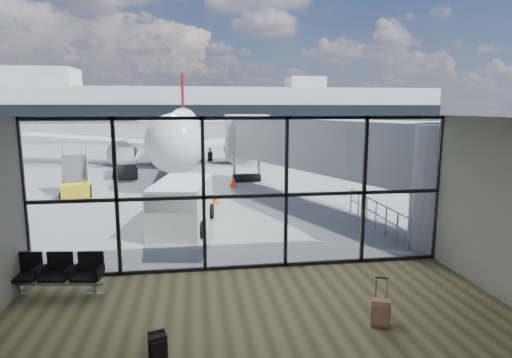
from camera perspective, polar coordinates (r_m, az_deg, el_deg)
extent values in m
plane|color=slate|center=(52.26, -6.72, 4.22)|extent=(220.00, 220.00, 0.00)
cube|color=brown|center=(9.42, 1.77, -20.56)|extent=(12.00, 8.00, 0.01)
cube|color=silver|center=(8.16, 1.93, 7.92)|extent=(12.00, 8.00, 0.02)
cube|color=#BABAB5|center=(4.94, 10.61, -20.67)|extent=(12.00, 0.02, 4.50)
cube|color=white|center=(12.37, -1.42, -2.06)|extent=(12.00, 0.04, 4.50)
cube|color=black|center=(12.98, -1.38, -11.57)|extent=(12.00, 0.12, 0.10)
cube|color=black|center=(12.38, -1.42, -2.28)|extent=(12.00, 0.12, 0.10)
cube|color=black|center=(12.12, -1.47, 8.14)|extent=(12.00, 0.12, 0.10)
cube|color=black|center=(13.10, -28.51, -2.57)|extent=(0.10, 0.12, 4.50)
cube|color=black|center=(12.47, -18.10, -2.43)|extent=(0.10, 0.12, 4.50)
cube|color=black|center=(12.28, -6.99, -2.20)|extent=(0.10, 0.12, 4.50)
cube|color=black|center=(12.56, 4.02, -1.89)|extent=(0.10, 0.12, 4.50)
cube|color=black|center=(13.28, 14.19, -1.55)|extent=(0.10, 0.12, 4.50)
cube|color=black|center=(14.36, 23.08, -1.20)|extent=(0.10, 0.12, 4.50)
cylinder|color=#9B9EA0|center=(15.86, 24.88, -0.93)|extent=(2.80, 2.80, 4.20)
cube|color=#9B9EA0|center=(20.98, 8.35, 4.66)|extent=(7.45, 14.81, 2.40)
cube|color=#9B9EA0|center=(27.29, -1.27, 5.85)|extent=(2.60, 2.20, 2.60)
cylinder|color=gray|center=(27.42, -2.91, 1.44)|extent=(0.20, 0.20, 1.80)
cylinder|color=gray|center=(27.61, 0.40, 1.51)|extent=(0.20, 0.20, 1.80)
cylinder|color=black|center=(27.60, -1.25, 0.14)|extent=(1.80, 0.56, 0.56)
cylinder|color=gray|center=(15.22, 19.80, -7.01)|extent=(0.06, 0.06, 1.10)
cylinder|color=gray|center=(15.99, 18.29, -6.14)|extent=(0.06, 0.06, 1.10)
cylinder|color=gray|center=(16.77, 16.92, -5.35)|extent=(0.06, 0.06, 1.10)
cylinder|color=gray|center=(17.56, 15.67, -4.63)|extent=(0.06, 0.06, 1.10)
cylinder|color=gray|center=(18.36, 14.54, -3.97)|extent=(0.06, 0.06, 1.10)
cylinder|color=gray|center=(19.17, 13.50, -3.37)|extent=(0.06, 0.06, 1.10)
cylinder|color=gray|center=(19.99, 12.54, -2.81)|extent=(0.06, 0.06, 1.10)
cylinder|color=gray|center=(17.44, 15.75, -2.94)|extent=(0.06, 5.40, 0.06)
cylinder|color=gray|center=(17.55, 15.68, -4.47)|extent=(0.06, 5.40, 0.06)
cube|color=silver|center=(74.05, -7.29, 8.83)|extent=(80.00, 12.00, 8.00)
cube|color=black|center=(67.95, -7.19, 8.78)|extent=(80.00, 0.20, 2.40)
cube|color=silver|center=(77.83, -26.55, 12.01)|extent=(10.00, 8.00, 3.00)
cube|color=silver|center=(76.66, 6.54, 12.60)|extent=(6.00, 6.00, 2.00)
cylinder|color=#382619|center=(89.81, -29.09, 6.36)|extent=(0.50, 0.50, 3.42)
sphere|color=black|center=(89.77, -29.30, 9.02)|extent=(6.27, 6.27, 6.27)
cylinder|color=#382619|center=(87.89, -25.39, 6.36)|extent=(0.50, 0.50, 2.70)
sphere|color=black|center=(87.83, -25.54, 8.51)|extent=(4.95, 4.95, 4.95)
cylinder|color=#382619|center=(86.33, -21.56, 6.69)|extent=(0.50, 0.50, 3.06)
sphere|color=black|center=(86.28, -21.72, 9.17)|extent=(5.61, 5.61, 5.61)
cylinder|color=#382619|center=(85.17, -17.61, 7.00)|extent=(0.50, 0.50, 3.42)
sphere|color=black|center=(85.12, -17.76, 9.81)|extent=(6.27, 6.27, 6.27)
cube|color=gray|center=(12.34, -25.04, -12.61)|extent=(2.33, 0.40, 0.04)
cube|color=black|center=(12.62, -28.47, -11.42)|extent=(0.74, 0.70, 0.09)
cube|color=black|center=(12.77, -27.94, -9.81)|extent=(0.66, 0.16, 0.58)
cube|color=black|center=(12.27, -25.11, -11.74)|extent=(0.74, 0.70, 0.09)
cube|color=black|center=(12.43, -24.63, -10.07)|extent=(0.66, 0.16, 0.58)
cube|color=black|center=(11.97, -21.56, -12.03)|extent=(0.74, 0.70, 0.09)
cube|color=black|center=(12.14, -21.13, -10.32)|extent=(0.66, 0.16, 0.58)
cylinder|color=gray|center=(12.81, -28.99, -12.76)|extent=(0.06, 0.06, 0.27)
cylinder|color=gray|center=(12.04, -20.73, -13.57)|extent=(0.06, 0.06, 0.27)
cube|color=black|center=(8.95, -12.97, -20.89)|extent=(0.38, 0.29, 0.46)
cube|color=black|center=(8.85, -12.80, -21.28)|extent=(0.28, 0.14, 0.31)
cylinder|color=black|center=(8.93, -13.17, -19.28)|extent=(0.33, 0.17, 0.08)
cube|color=#977054|center=(10.10, 16.25, -16.75)|extent=(0.46, 0.37, 0.60)
cube|color=#977054|center=(9.98, 16.29, -17.09)|extent=(0.33, 0.16, 0.44)
cylinder|color=gray|center=(9.98, 15.70, -13.82)|extent=(0.03, 0.03, 0.50)
cylinder|color=gray|center=(10.00, 17.01, -13.85)|extent=(0.03, 0.03, 0.50)
cube|color=black|center=(9.90, 16.42, -12.54)|extent=(0.26, 0.13, 0.02)
cylinder|color=black|center=(10.32, 15.49, -17.91)|extent=(0.06, 0.07, 0.07)
cylinder|color=black|center=(10.33, 16.78, -17.93)|extent=(0.06, 0.07, 0.07)
cylinder|color=white|center=(38.23, -10.04, 6.36)|extent=(3.52, 27.48, 3.39)
sphere|color=white|center=(24.53, -10.77, 4.68)|extent=(3.39, 3.39, 3.39)
cone|color=white|center=(54.22, -9.66, 7.53)|extent=(3.41, 5.51, 3.39)
cube|color=black|center=(25.05, -10.75, 5.83)|extent=(2.02, 1.11, 0.46)
cube|color=white|center=(40.13, -21.19, 4.89)|extent=(14.03, 7.15, 1.08)
cylinder|color=black|center=(37.86, -17.23, 3.48)|extent=(1.94, 3.12, 1.92)
cube|color=white|center=(53.89, -12.81, 7.52)|extent=(5.26, 2.64, 0.16)
cube|color=white|center=(39.78, 1.35, 5.49)|extent=(14.02, 7.26, 1.08)
cylinder|color=black|center=(37.63, -2.72, 3.86)|extent=(1.94, 3.12, 1.92)
cube|color=white|center=(53.79, -6.52, 7.69)|extent=(5.27, 2.68, 0.16)
cube|color=#600D13|center=(54.21, -9.75, 10.73)|extent=(0.29, 3.48, 5.49)
cylinder|color=gray|center=(26.60, -10.49, 0.48)|extent=(0.18, 0.18, 1.28)
cylinder|color=black|center=(26.65, -10.47, -0.20)|extent=(0.23, 0.64, 0.64)
cylinder|color=black|center=(39.02, -13.69, 2.85)|extent=(0.42, 0.88, 0.88)
cylinder|color=black|center=(38.90, -6.14, 3.05)|extent=(0.42, 0.88, 0.88)
cube|color=silver|center=(17.19, -9.82, -3.38)|extent=(2.56, 4.57, 1.88)
cube|color=black|center=(15.55, -10.97, -2.82)|extent=(1.95, 1.41, 0.66)
cylinder|color=black|center=(16.21, -13.98, -6.53)|extent=(0.34, 0.69, 0.66)
cylinder|color=black|center=(15.83, -7.35, -6.71)|extent=(0.34, 0.69, 0.66)
cylinder|color=black|center=(18.86, -11.77, -4.20)|extent=(0.34, 0.69, 0.66)
cylinder|color=black|center=(18.53, -6.08, -4.29)|extent=(0.34, 0.69, 0.66)
cube|color=black|center=(30.85, -17.02, 1.29)|extent=(1.78, 3.19, 1.01)
cube|color=black|center=(31.96, -17.03, 2.93)|extent=(1.51, 2.65, 1.04)
cylinder|color=black|center=(29.92, -18.39, 0.39)|extent=(0.26, 0.53, 0.51)
cylinder|color=black|center=(29.88, -15.68, 0.51)|extent=(0.26, 0.53, 0.51)
cylinder|color=black|center=(31.92, -18.21, 0.94)|extent=(0.26, 0.53, 0.51)
cylinder|color=black|center=(31.88, -15.67, 1.05)|extent=(0.26, 0.53, 0.51)
cube|color=gold|center=(25.30, -22.88, -1.12)|extent=(1.93, 2.73, 0.71)
cube|color=gray|center=(25.85, -22.98, 1.37)|extent=(1.66, 2.23, 1.31)
cylinder|color=black|center=(24.50, -24.55, -2.05)|extent=(0.26, 0.42, 0.39)
cylinder|color=black|center=(24.45, -21.24, -1.85)|extent=(0.26, 0.42, 0.39)
cylinder|color=black|center=(26.24, -24.34, -1.32)|extent=(0.26, 0.42, 0.39)
cylinder|color=black|center=(26.19, -21.26, -1.14)|extent=(0.26, 0.42, 0.39)
cube|color=orange|center=(25.48, -10.26, -1.33)|extent=(0.40, 0.40, 0.03)
cone|color=orange|center=(25.43, -10.28, -0.72)|extent=(0.39, 0.39, 0.58)
cube|color=#F25C0C|center=(21.57, -5.41, -3.18)|extent=(0.41, 0.41, 0.03)
cone|color=#F25C0C|center=(21.52, -5.42, -2.45)|extent=(0.39, 0.39, 0.59)
cube|color=#F7340D|center=(25.81, -3.03, -1.05)|extent=(0.46, 0.46, 0.03)
cone|color=#F7340D|center=(25.75, -3.04, -0.36)|extent=(0.44, 0.44, 0.66)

